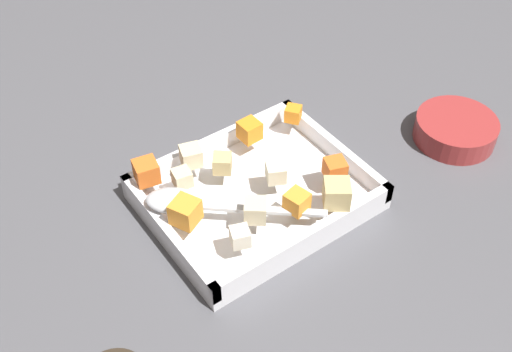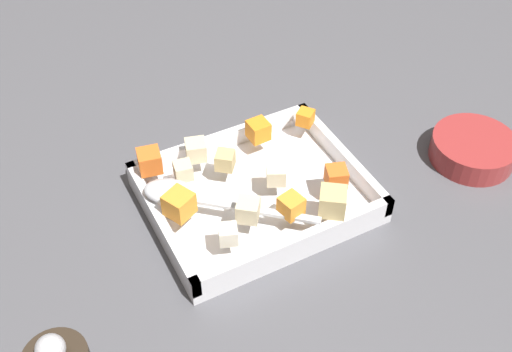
# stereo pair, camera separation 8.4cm
# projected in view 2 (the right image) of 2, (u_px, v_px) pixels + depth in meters

# --- Properties ---
(ground_plane) EXTENTS (4.00, 4.00, 0.00)m
(ground_plane) POSITION_uv_depth(u_px,v_px,m) (254.00, 210.00, 0.87)
(ground_plane) COLOR #4C4C51
(baking_dish) EXTENTS (0.29, 0.23, 0.04)m
(baking_dish) POSITION_uv_depth(u_px,v_px,m) (256.00, 196.00, 0.87)
(baking_dish) COLOR silver
(baking_dish) RESTS_ON ground_plane
(carrot_chunk_under_handle) EXTENTS (0.04, 0.04, 0.03)m
(carrot_chunk_under_handle) POSITION_uv_depth(u_px,v_px,m) (179.00, 204.00, 0.80)
(carrot_chunk_under_handle) COLOR orange
(carrot_chunk_under_handle) RESTS_ON baking_dish
(carrot_chunk_near_left) EXTENTS (0.03, 0.03, 0.02)m
(carrot_chunk_near_left) POSITION_uv_depth(u_px,v_px,m) (305.00, 117.00, 0.93)
(carrot_chunk_near_left) COLOR orange
(carrot_chunk_near_left) RESTS_ON baking_dish
(carrot_chunk_corner_nw) EXTENTS (0.04, 0.04, 0.03)m
(carrot_chunk_corner_nw) POSITION_uv_depth(u_px,v_px,m) (150.00, 161.00, 0.86)
(carrot_chunk_corner_nw) COLOR orange
(carrot_chunk_corner_nw) RESTS_ON baking_dish
(carrot_chunk_far_left) EXTENTS (0.03, 0.03, 0.03)m
(carrot_chunk_far_left) POSITION_uv_depth(u_px,v_px,m) (336.00, 177.00, 0.84)
(carrot_chunk_far_left) COLOR orange
(carrot_chunk_far_left) RESTS_ON baking_dish
(carrot_chunk_corner_sw) EXTENTS (0.03, 0.03, 0.03)m
(carrot_chunk_corner_sw) POSITION_uv_depth(u_px,v_px,m) (258.00, 130.00, 0.90)
(carrot_chunk_corner_sw) COLOR orange
(carrot_chunk_corner_sw) RESTS_ON baking_dish
(carrot_chunk_heap_side) EXTENTS (0.03, 0.03, 0.03)m
(carrot_chunk_heap_side) POSITION_uv_depth(u_px,v_px,m) (291.00, 206.00, 0.80)
(carrot_chunk_heap_side) COLOR orange
(carrot_chunk_heap_side) RESTS_ON baking_dish
(potato_chunk_back_center) EXTENTS (0.03, 0.03, 0.03)m
(potato_chunk_back_center) POSITION_uv_depth(u_px,v_px,m) (196.00, 150.00, 0.87)
(potato_chunk_back_center) COLOR beige
(potato_chunk_back_center) RESTS_ON baking_dish
(potato_chunk_mid_right) EXTENTS (0.03, 0.03, 0.02)m
(potato_chunk_mid_right) POSITION_uv_depth(u_px,v_px,m) (183.00, 171.00, 0.85)
(potato_chunk_mid_right) COLOR beige
(potato_chunk_mid_right) RESTS_ON baking_dish
(potato_chunk_corner_se) EXTENTS (0.03, 0.03, 0.03)m
(potato_chunk_corner_se) POSITION_uv_depth(u_px,v_px,m) (275.00, 173.00, 0.84)
(potato_chunk_corner_se) COLOR beige
(potato_chunk_corner_se) RESTS_ON baking_dish
(potato_chunk_mid_left) EXTENTS (0.03, 0.03, 0.02)m
(potato_chunk_mid_left) POSITION_uv_depth(u_px,v_px,m) (225.00, 160.00, 0.86)
(potato_chunk_mid_left) COLOR tan
(potato_chunk_mid_left) RESTS_ON baking_dish
(potato_chunk_far_right) EXTENTS (0.04, 0.04, 0.03)m
(potato_chunk_far_right) POSITION_uv_depth(u_px,v_px,m) (248.00, 210.00, 0.79)
(potato_chunk_far_right) COLOR beige
(potato_chunk_far_right) RESTS_ON baking_dish
(potato_chunk_front_center) EXTENTS (0.05, 0.05, 0.03)m
(potato_chunk_front_center) POSITION_uv_depth(u_px,v_px,m) (333.00, 202.00, 0.80)
(potato_chunk_front_center) COLOR tan
(potato_chunk_front_center) RESTS_ON baking_dish
(parsnip_chunk_near_right) EXTENTS (0.03, 0.03, 0.02)m
(parsnip_chunk_near_right) POSITION_uv_depth(u_px,v_px,m) (228.00, 234.00, 0.77)
(parsnip_chunk_near_right) COLOR silver
(parsnip_chunk_near_right) RESTS_ON baking_dish
(serving_spoon) EXTENTS (0.20, 0.17, 0.02)m
(serving_spoon) POSITION_uv_depth(u_px,v_px,m) (180.00, 194.00, 0.82)
(serving_spoon) COLOR silver
(serving_spoon) RESTS_ON baking_dish
(small_prep_bowl) EXTENTS (0.12, 0.12, 0.04)m
(small_prep_bowl) POSITION_uv_depth(u_px,v_px,m) (473.00, 149.00, 0.93)
(small_prep_bowl) COLOR maroon
(small_prep_bowl) RESTS_ON ground_plane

